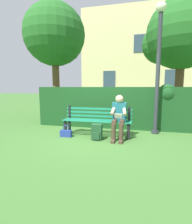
{
  "coord_description": "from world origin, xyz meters",
  "views": [
    {
      "loc": [
        -1.12,
        4.76,
        1.41
      ],
      "look_at": [
        0.0,
        0.1,
        0.72
      ],
      "focal_mm": 27.68,
      "sensor_mm": 36.0,
      "label": 1
    }
  ],
  "objects_px": {
    "person_seated": "(119,116)",
    "lamp_post": "(159,59)",
    "backpack": "(97,132)",
    "park_bench": "(97,120)",
    "tree": "(53,37)",
    "handbag": "(66,133)",
    "tree_far": "(179,36)"
  },
  "relations": [
    {
      "from": "person_seated",
      "to": "backpack",
      "type": "bearing_deg",
      "value": 24.52
    },
    {
      "from": "park_bench",
      "to": "handbag",
      "type": "bearing_deg",
      "value": 23.04
    },
    {
      "from": "tree",
      "to": "lamp_post",
      "type": "distance_m",
      "value": 5.23
    },
    {
      "from": "person_seated",
      "to": "lamp_post",
      "type": "height_order",
      "value": "lamp_post"
    },
    {
      "from": "park_bench",
      "to": "tree_far",
      "type": "distance_m",
      "value": 5.51
    },
    {
      "from": "park_bench",
      "to": "lamp_post",
      "type": "height_order",
      "value": "lamp_post"
    },
    {
      "from": "handbag",
      "to": "lamp_post",
      "type": "distance_m",
      "value": 3.41
    },
    {
      "from": "park_bench",
      "to": "tree",
      "type": "distance_m",
      "value": 5.16
    },
    {
      "from": "park_bench",
      "to": "tree_far",
      "type": "height_order",
      "value": "tree_far"
    },
    {
      "from": "park_bench",
      "to": "backpack",
      "type": "xyz_separation_m",
      "value": [
        -0.09,
        0.42,
        -0.25
      ]
    },
    {
      "from": "handbag",
      "to": "tree",
      "type": "bearing_deg",
      "value": -58.97
    },
    {
      "from": "backpack",
      "to": "person_seated",
      "type": "bearing_deg",
      "value": -155.48
    },
    {
      "from": "person_seated",
      "to": "tree",
      "type": "distance_m",
      "value": 5.52
    },
    {
      "from": "backpack",
      "to": "handbag",
      "type": "bearing_deg",
      "value": -4.17
    },
    {
      "from": "person_seated",
      "to": "tree",
      "type": "bearing_deg",
      "value": -41.73
    },
    {
      "from": "person_seated",
      "to": "handbag",
      "type": "relative_size",
      "value": 3.52
    },
    {
      "from": "handbag",
      "to": "tree_far",
      "type": "xyz_separation_m",
      "value": [
        -3.59,
        -3.96,
        3.48
      ]
    },
    {
      "from": "park_bench",
      "to": "lamp_post",
      "type": "relative_size",
      "value": 0.53
    },
    {
      "from": "tree",
      "to": "lamp_post",
      "type": "height_order",
      "value": "tree"
    },
    {
      "from": "tree",
      "to": "backpack",
      "type": "bearing_deg",
      "value": 130.96
    },
    {
      "from": "tree_far",
      "to": "person_seated",
      "type": "bearing_deg",
      "value": 60.72
    },
    {
      "from": "park_bench",
      "to": "tree",
      "type": "xyz_separation_m",
      "value": [
        2.79,
        -2.89,
        3.25
      ]
    },
    {
      "from": "lamp_post",
      "to": "handbag",
      "type": "bearing_deg",
      "value": 21.0
    },
    {
      "from": "park_bench",
      "to": "tree",
      "type": "bearing_deg",
      "value": -45.99
    },
    {
      "from": "tree",
      "to": "lamp_post",
      "type": "xyz_separation_m",
      "value": [
        -4.47,
        2.28,
        -1.5
      ]
    },
    {
      "from": "person_seated",
      "to": "lamp_post",
      "type": "bearing_deg",
      "value": -143.07
    },
    {
      "from": "person_seated",
      "to": "backpack",
      "type": "height_order",
      "value": "person_seated"
    },
    {
      "from": "park_bench",
      "to": "backpack",
      "type": "bearing_deg",
      "value": 101.38
    },
    {
      "from": "park_bench",
      "to": "backpack",
      "type": "relative_size",
      "value": 4.61
    },
    {
      "from": "park_bench",
      "to": "backpack",
      "type": "height_order",
      "value": "park_bench"
    },
    {
      "from": "park_bench",
      "to": "handbag",
      "type": "height_order",
      "value": "park_bench"
    },
    {
      "from": "lamp_post",
      "to": "backpack",
      "type": "bearing_deg",
      "value": 32.97
    }
  ]
}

